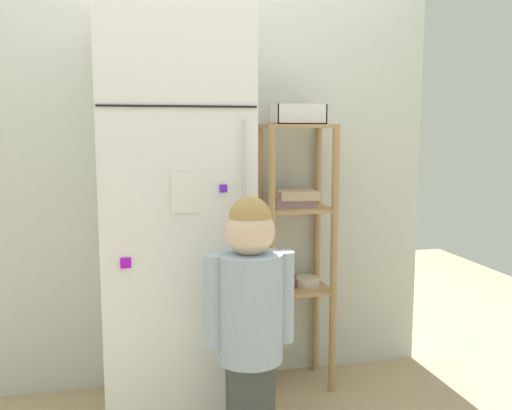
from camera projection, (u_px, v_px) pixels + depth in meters
ground_plane at (200, 409)px, 2.64m from camera, size 6.00×6.00×0.00m
kitchen_wall_back at (189, 157)px, 2.83m from camera, size 2.52×0.03×2.33m
refrigerator at (175, 217)px, 2.51m from camera, size 0.63×0.64×1.83m
child_standing at (250, 306)px, 2.12m from camera, size 0.34×0.25×1.06m
pantry_shelf_unit at (295, 236)px, 2.82m from camera, size 0.35×0.30×1.33m
fruit_bin at (300, 116)px, 2.74m from camera, size 0.24×0.17×0.10m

